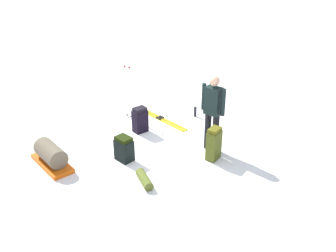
% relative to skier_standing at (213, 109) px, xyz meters
% --- Properties ---
extents(ground_plane, '(80.00, 80.00, 0.00)m').
position_rel_skier_standing_xyz_m(ground_plane, '(-0.36, -0.90, -0.95)').
color(ground_plane, white).
extents(skier_standing, '(0.56, 0.29, 1.70)m').
position_rel_skier_standing_xyz_m(skier_standing, '(0.00, 0.00, 0.00)').
color(skier_standing, black).
rests_on(skier_standing, ground_plane).
extents(ski_pair_near, '(1.83, 0.34, 0.05)m').
position_rel_skier_standing_xyz_m(ski_pair_near, '(-1.88, 0.01, -0.94)').
color(ski_pair_near, gold).
rests_on(ski_pair_near, ground_plane).
extents(backpack_large_dark, '(0.24, 0.32, 0.61)m').
position_rel_skier_standing_xyz_m(backpack_large_dark, '(-1.62, -0.76, -0.65)').
color(backpack_large_dark, black).
rests_on(backpack_large_dark, ground_plane).
extents(backpack_bright, '(0.39, 0.32, 0.54)m').
position_rel_skier_standing_xyz_m(backpack_bright, '(-0.77, -1.73, -0.69)').
color(backpack_bright, black).
rests_on(backpack_bright, ground_plane).
extents(backpack_small_spare, '(0.30, 0.36, 0.72)m').
position_rel_skier_standing_xyz_m(backpack_small_spare, '(0.32, -0.23, -0.60)').
color(backpack_small_spare, '#454D17').
rests_on(backpack_small_spare, ground_plane).
extents(ski_poles_planted_near, '(0.20, 0.11, 1.38)m').
position_rel_skier_standing_xyz_m(ski_poles_planted_near, '(-2.40, -0.57, -0.19)').
color(ski_poles_planted_near, '#ACB2C8').
rests_on(ski_poles_planted_near, ground_plane).
extents(gear_sled, '(1.12, 0.49, 0.49)m').
position_rel_skier_standing_xyz_m(gear_sled, '(-1.49, -3.01, -0.73)').
color(gear_sled, '#DE570E').
rests_on(gear_sled, ground_plane).
extents(sleeping_mat_rolled, '(0.58, 0.32, 0.18)m').
position_rel_skier_standing_xyz_m(sleeping_mat_rolled, '(0.18, -1.88, -0.86)').
color(sleeping_mat_rolled, '#505C22').
rests_on(sleeping_mat_rolled, ground_plane).
extents(thermos_bottle, '(0.07, 0.07, 0.26)m').
position_rel_skier_standing_xyz_m(thermos_bottle, '(-1.45, 0.81, -0.82)').
color(thermos_bottle, black).
rests_on(thermos_bottle, ground_plane).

